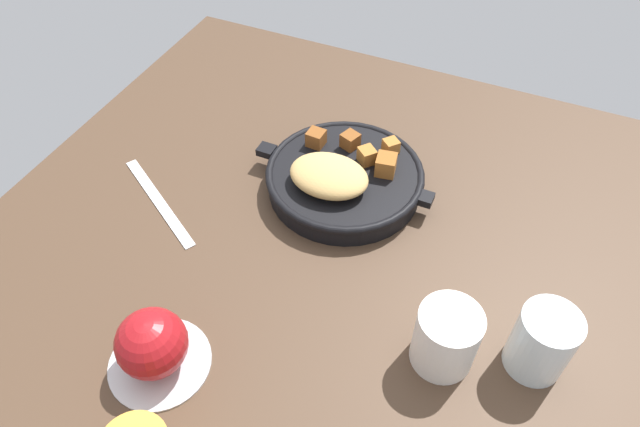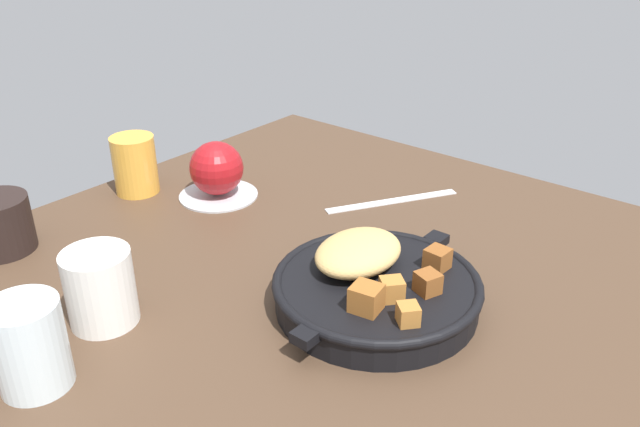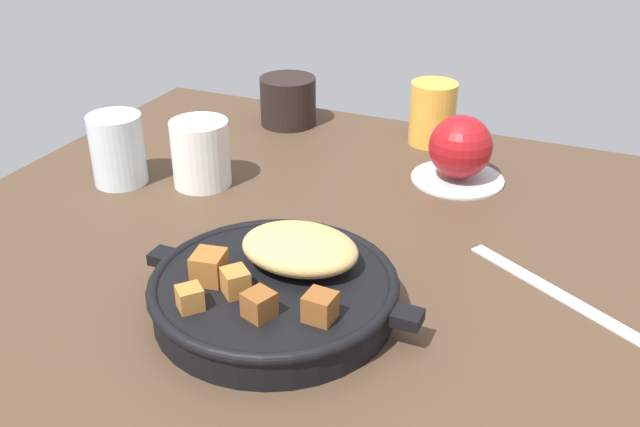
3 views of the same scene
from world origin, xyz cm
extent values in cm
cube|color=#473323|center=(0.00, 0.00, -1.20)|extent=(94.20, 91.01, 2.40)
cylinder|color=black|center=(0.43, -8.99, 1.79)|extent=(23.25, 23.25, 3.58)
torus|color=black|center=(0.43, -8.99, 3.29)|extent=(23.98, 23.98, 1.20)
cube|color=black|center=(13.27, -8.99, 3.04)|extent=(2.64, 2.40, 1.20)
cube|color=black|center=(-12.40, -8.99, 3.04)|extent=(2.64, 2.40, 1.20)
ellipsoid|color=tan|center=(1.12, -5.48, 5.38)|extent=(11.76, 8.97, 3.62)
cube|color=#A86B2D|center=(-2.17, -12.37, 4.80)|extent=(3.32, 3.30, 2.45)
cube|color=brown|center=(6.52, -12.91, 4.83)|extent=(2.70, 2.65, 2.51)
cube|color=#A86B2D|center=(-4.71, -16.07, 4.65)|extent=(3.00, 3.01, 2.15)
cube|color=#935623|center=(-5.53, -11.41, 5.02)|extent=(3.36, 3.54, 2.88)
cube|color=brown|center=(1.47, -14.64, 4.77)|extent=(3.08, 3.11, 2.39)
cylinder|color=#B7BABF|center=(8.92, 27.31, 0.30)|extent=(12.29, 12.29, 0.60)
sphere|color=maroon|center=(8.92, 27.31, 4.76)|extent=(8.31, 8.31, 8.31)
cube|color=silver|center=(24.52, 5.06, 0.18)|extent=(19.33, 12.54, 0.36)
cylinder|color=silver|center=(-21.49, 12.78, 4.34)|extent=(7.51, 7.51, 8.69)
cylinder|color=silver|center=(-31.68, 8.99, 4.63)|extent=(6.95, 6.95, 9.25)
camera|label=1|loc=(-21.92, 49.53, 62.92)|focal=32.17mm
camera|label=2|loc=(-52.25, -43.46, 43.36)|focal=36.42mm
camera|label=3|loc=(27.26, -60.50, 41.58)|focal=40.95mm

